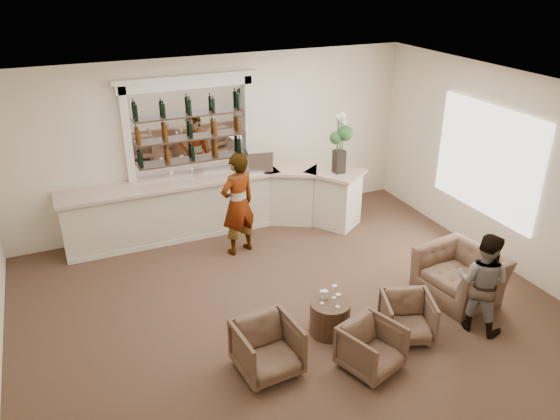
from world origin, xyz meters
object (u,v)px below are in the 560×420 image
object	(u,v)px
armchair_center	(371,348)
guest	(482,282)
armchair_right	(407,317)
armchair_far	(460,275)
flower_vase	(340,139)
armchair_left	(267,348)
bar_counter	(218,204)
espresso_machine	(259,160)
cocktail_table	(330,317)
sommelier	(238,204)

from	to	relation	value
armchair_center	guest	bearing A→B (deg)	-14.83
armchair_center	armchair_right	xyz separation A→B (m)	(0.82, 0.37, -0.01)
armchair_far	flower_vase	xyz separation A→B (m)	(-0.53, 2.99, 1.42)
guest	armchair_far	bearing A→B (deg)	-53.06
armchair_far	armchair_center	bearing A→B (deg)	-75.95
armchair_far	armchair_left	bearing A→B (deg)	-91.56
bar_counter	espresso_machine	distance (m)	1.17
cocktail_table	espresso_machine	xyz separation A→B (m)	(0.40, 3.71, 1.10)
guest	bar_counter	bearing A→B (deg)	-2.34
armchair_right	espresso_machine	xyz separation A→B (m)	(-0.55, 4.22, 1.03)
bar_counter	espresso_machine	size ratio (longest dim) A/B	12.12
sommelier	armchair_right	size ratio (longest dim) A/B	2.70
guest	armchair_center	size ratio (longest dim) A/B	2.12
sommelier	espresso_machine	bearing A→B (deg)	-145.63
guest	armchair_left	distance (m)	3.17
guest	espresso_machine	bearing A→B (deg)	-11.76
cocktail_table	armchair_center	size ratio (longest dim) A/B	0.81
armchair_center	flower_vase	xyz separation A→B (m)	(1.63, 3.86, 1.48)
armchair_right	flower_vase	distance (m)	3.88
armchair_far	espresso_machine	distance (m)	4.29
sommelier	flower_vase	xyz separation A→B (m)	(2.14, 0.22, 0.85)
bar_counter	armchair_right	xyz separation A→B (m)	(1.42, -4.20, -0.26)
cocktail_table	armchair_left	world-z (taller)	armchair_left
armchair_center	armchair_right	distance (m)	0.90
armchair_center	espresso_machine	distance (m)	4.71
sommelier	espresso_machine	size ratio (longest dim) A/B	4.01
espresso_machine	armchair_far	bearing A→B (deg)	-53.39
bar_counter	espresso_machine	xyz separation A→B (m)	(0.87, 0.03, 0.77)
sommelier	armchair_far	bearing A→B (deg)	117.57
sommelier	guest	bearing A→B (deg)	107.86
cocktail_table	armchair_center	world-z (taller)	armchair_center
espresso_machine	sommelier	bearing A→B (deg)	-119.57
armchair_far	flower_vase	distance (m)	3.35
cocktail_table	armchair_left	xyz separation A→B (m)	(-1.12, -0.39, 0.11)
cocktail_table	armchair_right	size ratio (longest dim) A/B	0.82
armchair_left	bar_counter	bearing A→B (deg)	76.28
cocktail_table	armchair_center	distance (m)	0.89
armchair_left	espresso_machine	distance (m)	4.48
cocktail_table	armchair_far	bearing A→B (deg)	-0.36
guest	armchair_right	world-z (taller)	guest
bar_counter	armchair_center	bearing A→B (deg)	-82.53
espresso_machine	cocktail_table	bearing A→B (deg)	-86.46
cocktail_table	flower_vase	distance (m)	3.79
cocktail_table	espresso_machine	size ratio (longest dim) A/B	1.22
armchair_left	espresso_machine	xyz separation A→B (m)	(1.52, 4.10, 0.99)
armchair_far	flower_vase	size ratio (longest dim) A/B	1.01
cocktail_table	armchair_left	bearing A→B (deg)	-160.99
armchair_left	armchair_center	size ratio (longest dim) A/B	1.10
armchair_far	cocktail_table	bearing A→B (deg)	-98.14
sommelier	armchair_left	world-z (taller)	sommelier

